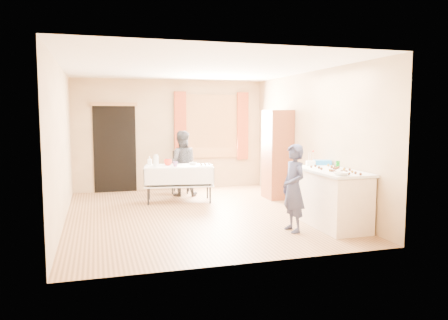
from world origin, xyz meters
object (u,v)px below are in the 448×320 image
object	(u,v)px
cabinet	(277,154)
counter	(332,198)
party_table	(179,180)
girl	(294,188)
woman	(181,163)
chair	(181,180)

from	to	relation	value
cabinet	counter	distance (m)	2.48
party_table	girl	size ratio (longest dim) A/B	1.10
party_table	woman	distance (m)	0.72
counter	girl	size ratio (longest dim) A/B	1.09
girl	woman	distance (m)	3.57
counter	chair	distance (m)	4.05
counter	chair	bearing A→B (deg)	115.79
chair	girl	world-z (taller)	girl
woman	chair	bearing A→B (deg)	-87.21
counter	party_table	bearing A→B (deg)	127.11
cabinet	party_table	bearing A→B (deg)	174.43
girl	woman	xyz separation A→B (m)	(-1.09, 3.40, 0.05)
party_table	chair	xyz separation A→B (m)	(0.23, 1.01, -0.16)
chair	girl	xyz separation A→B (m)	(1.04, -3.77, 0.39)
counter	chair	size ratio (longest dim) A/B	1.54
cabinet	chair	xyz separation A→B (m)	(-1.86, 1.22, -0.66)
counter	woman	size ratio (longest dim) A/B	1.02
cabinet	girl	size ratio (longest dim) A/B	1.40
cabinet	counter	world-z (taller)	cabinet
party_table	chair	distance (m)	1.05
party_table	girl	distance (m)	3.04
party_table	chair	world-z (taller)	chair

